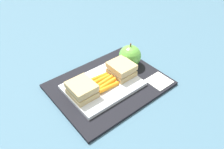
{
  "coord_description": "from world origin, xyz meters",
  "views": [
    {
      "loc": [
        -0.34,
        -0.43,
        0.5
      ],
      "look_at": [
        0.01,
        0.0,
        0.04
      ],
      "focal_mm": 35.67,
      "sensor_mm": 36.0,
      "label": 1
    }
  ],
  "objects_px": {
    "sandwich_half_right": "(121,69)",
    "apple": "(130,56)",
    "sandwich_half_left": "(82,90)",
    "carrot_sticks_bundle": "(103,82)",
    "paper_napkin": "(159,81)",
    "food_tray": "(103,85)"
  },
  "relations": [
    {
      "from": "sandwich_half_left",
      "to": "carrot_sticks_bundle",
      "type": "relative_size",
      "value": 1.03
    },
    {
      "from": "food_tray",
      "to": "sandwich_half_right",
      "type": "height_order",
      "value": "sandwich_half_right"
    },
    {
      "from": "sandwich_half_left",
      "to": "carrot_sticks_bundle",
      "type": "xyz_separation_m",
      "value": [
        0.08,
        -0.0,
        -0.02
      ]
    },
    {
      "from": "food_tray",
      "to": "paper_napkin",
      "type": "distance_m",
      "value": 0.19
    },
    {
      "from": "sandwich_half_right",
      "to": "apple",
      "type": "distance_m",
      "value": 0.08
    },
    {
      "from": "sandwich_half_left",
      "to": "carrot_sticks_bundle",
      "type": "height_order",
      "value": "sandwich_half_left"
    },
    {
      "from": "apple",
      "to": "paper_napkin",
      "type": "bearing_deg",
      "value": -83.98
    },
    {
      "from": "food_tray",
      "to": "sandwich_half_left",
      "type": "distance_m",
      "value": 0.08
    },
    {
      "from": "food_tray",
      "to": "carrot_sticks_bundle",
      "type": "bearing_deg",
      "value": -3.33
    },
    {
      "from": "food_tray",
      "to": "apple",
      "type": "distance_m",
      "value": 0.15
    },
    {
      "from": "carrot_sticks_bundle",
      "to": "apple",
      "type": "bearing_deg",
      "value": 12.55
    },
    {
      "from": "food_tray",
      "to": "paper_napkin",
      "type": "bearing_deg",
      "value": -31.29
    },
    {
      "from": "apple",
      "to": "carrot_sticks_bundle",
      "type": "bearing_deg",
      "value": -167.45
    },
    {
      "from": "sandwich_half_right",
      "to": "carrot_sticks_bundle",
      "type": "bearing_deg",
      "value": -179.97
    },
    {
      "from": "sandwich_half_right",
      "to": "apple",
      "type": "xyz_separation_m",
      "value": [
        0.07,
        0.03,
        0.01
      ]
    },
    {
      "from": "sandwich_half_left",
      "to": "apple",
      "type": "xyz_separation_m",
      "value": [
        0.22,
        0.03,
        0.01
      ]
    },
    {
      "from": "apple",
      "to": "paper_napkin",
      "type": "xyz_separation_m",
      "value": [
        0.01,
        -0.13,
        -0.04
      ]
    },
    {
      "from": "carrot_sticks_bundle",
      "to": "paper_napkin",
      "type": "bearing_deg",
      "value": -31.39
    },
    {
      "from": "carrot_sticks_bundle",
      "to": "apple",
      "type": "xyz_separation_m",
      "value": [
        0.15,
        0.03,
        0.02
      ]
    },
    {
      "from": "food_tray",
      "to": "paper_napkin",
      "type": "relative_size",
      "value": 3.29
    },
    {
      "from": "sandwich_half_left",
      "to": "apple",
      "type": "relative_size",
      "value": 0.89
    },
    {
      "from": "apple",
      "to": "paper_napkin",
      "type": "relative_size",
      "value": 1.29
    }
  ]
}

